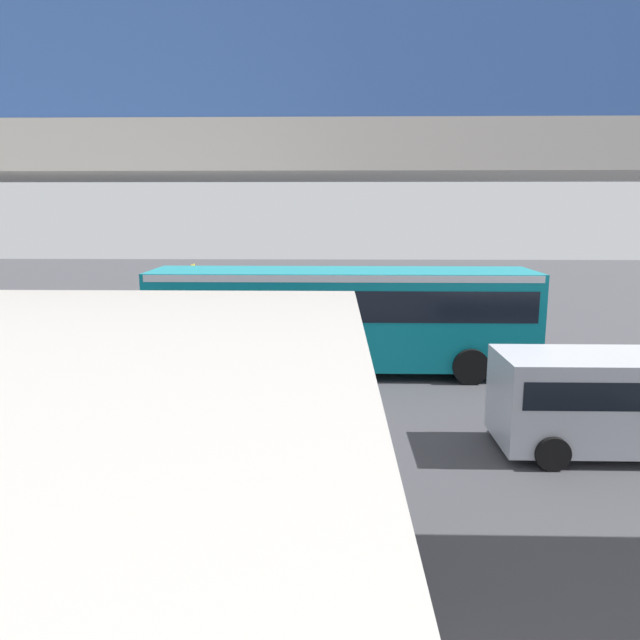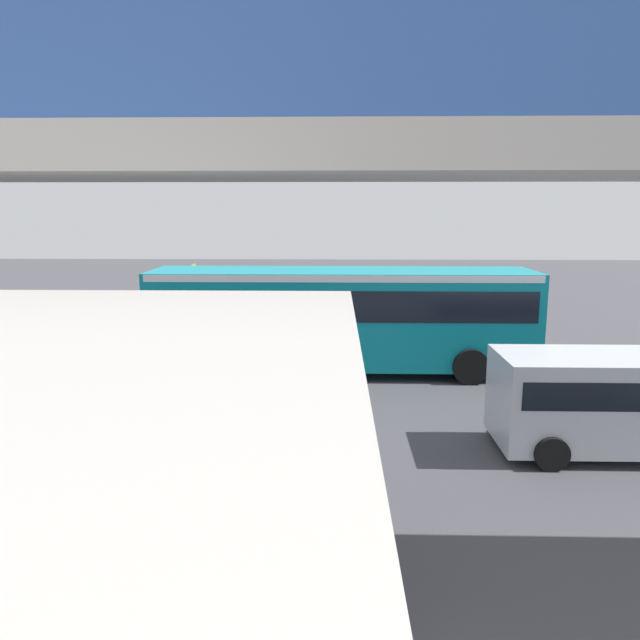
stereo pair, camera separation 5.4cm
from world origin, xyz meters
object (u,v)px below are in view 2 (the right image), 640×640
(bicycle_red, at_px, (598,370))
(pedestrian, at_px, (444,321))
(bicycle_green, at_px, (602,381))
(traffic_sign, at_px, (194,287))
(parked_van, at_px, (615,397))
(city_bus, at_px, (342,312))

(bicycle_red, height_order, pedestrian, pedestrian)
(bicycle_red, bearing_deg, bicycle_green, 71.24)
(pedestrian, bearing_deg, traffic_sign, -10.03)
(pedestrian, distance_m, traffic_sign, 9.82)
(parked_van, height_order, bicycle_green, parked_van)
(city_bus, xyz_separation_m, traffic_sign, (5.81, -5.48, 0.01))
(bicycle_green, xyz_separation_m, bicycle_red, (-0.39, -1.15, 0.00))
(bicycle_green, bearing_deg, bicycle_red, -108.76)
(city_bus, xyz_separation_m, bicycle_red, (-7.44, 0.98, -1.51))
(pedestrian, bearing_deg, parked_van, 100.11)
(city_bus, height_order, bicycle_green, city_bus)
(bicycle_green, relative_size, pedestrian, 0.99)
(pedestrian, xyz_separation_m, traffic_sign, (9.62, -1.70, 1.00))
(parked_van, height_order, traffic_sign, traffic_sign)
(city_bus, distance_m, pedestrian, 5.46)
(city_bus, height_order, traffic_sign, city_bus)
(parked_van, distance_m, traffic_sign, 16.21)
(bicycle_red, bearing_deg, pedestrian, -52.65)
(parked_van, bearing_deg, city_bus, -47.43)
(traffic_sign, bearing_deg, parked_van, 134.60)
(city_bus, distance_m, traffic_sign, 7.99)
(bicycle_red, bearing_deg, city_bus, -7.50)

